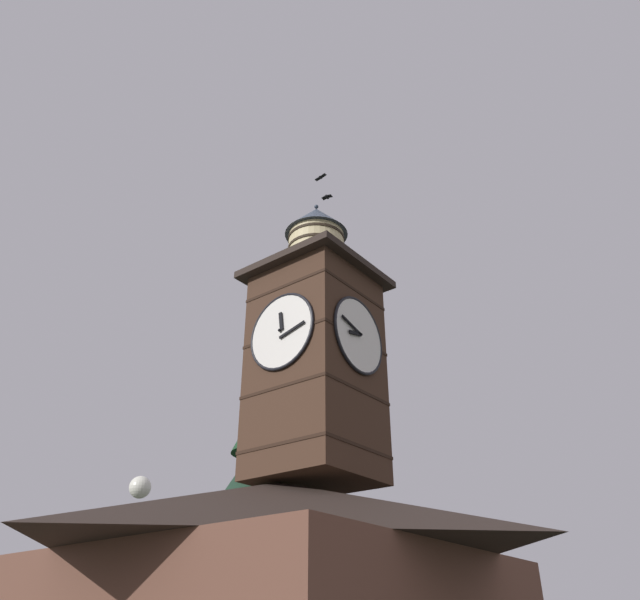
% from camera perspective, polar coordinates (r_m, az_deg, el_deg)
% --- Properties ---
extents(building_main, '(11.18, 11.55, 6.34)m').
position_cam_1_polar(building_main, '(18.69, -4.23, -25.71)').
color(building_main, brown).
rests_on(building_main, ground_plane).
extents(clock_tower, '(4.09, 4.09, 10.43)m').
position_cam_1_polar(clock_tower, '(20.66, -0.37, -4.50)').
color(clock_tower, '#422B1E').
rests_on(clock_tower, building_main).
extents(pine_tree_behind, '(5.17, 5.17, 12.70)m').
position_cam_1_polar(pine_tree_behind, '(23.09, -5.70, -21.72)').
color(pine_tree_behind, '#473323').
rests_on(pine_tree_behind, ground_plane).
extents(moon, '(1.82, 1.82, 1.82)m').
position_cam_1_polar(moon, '(55.91, -16.24, -16.23)').
color(moon, silver).
extents(flying_bird_high, '(0.21, 0.60, 0.11)m').
position_cam_1_polar(flying_bird_high, '(26.83, 0.06, 11.24)').
color(flying_bird_high, black).
extents(flying_bird_low, '(0.32, 0.52, 0.17)m').
position_cam_1_polar(flying_bird_low, '(28.71, 0.65, 9.48)').
color(flying_bird_low, black).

